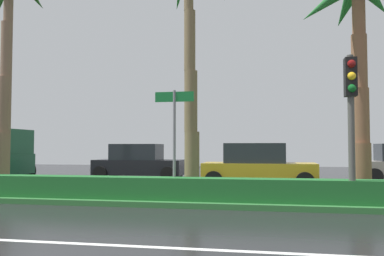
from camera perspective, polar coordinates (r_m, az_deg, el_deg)
The scene contains 9 objects.
ground_plane at distance 13.72m, azimuth -1.42°, elevation -9.43°, with size 90.00×42.00×0.10m, color black.
near_lane_divider_stripe at distance 7.12m, azimuth -13.93°, elevation -15.29°, with size 81.00×0.14×0.01m, color white.
median_strip at distance 12.74m, azimuth -2.39°, elevation -9.39°, with size 85.50×4.00×0.15m, color #2D6B33.
median_hedge at distance 11.35m, azimuth -4.02°, elevation -8.31°, with size 76.50×0.70×0.60m.
palm_tree_centre at distance 13.09m, azimuth 22.10°, elevation 14.24°, with size 3.60×3.65×6.69m.
traffic_signal_median_right at distance 10.91m, azimuth 21.09°, elevation 3.46°, with size 0.28×0.43×3.70m.
street_name_sign at distance 11.44m, azimuth -2.46°, elevation -0.10°, with size 1.10×0.08×3.00m.
car_in_traffic_leading at distance 20.27m, azimuth -7.37°, elevation -4.74°, with size 4.30×2.02×1.72m.
car_in_traffic_second at distance 16.26m, azimuth 9.07°, elevation -5.25°, with size 4.30×2.02×1.72m.
Camera 1 is at (2.90, -4.32, 1.57)m, focal length 38.64 mm.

